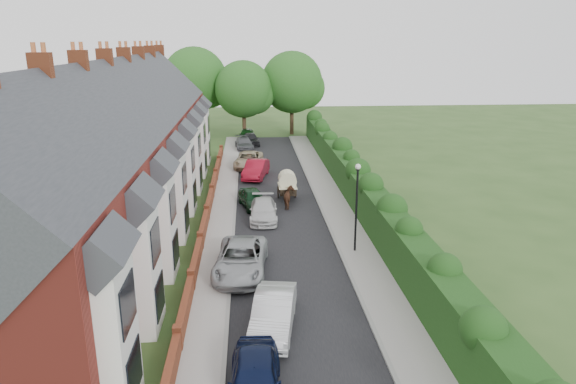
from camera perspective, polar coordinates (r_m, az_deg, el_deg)
name	(u,v)px	position (r m, az deg, el deg)	size (l,w,h in m)	color
ground	(302,287)	(25.51, 1.61, -10.48)	(140.00, 140.00, 0.00)	#2D4C1E
road	(279,214)	(35.58, -1.02, -2.43)	(6.00, 58.00, 0.02)	black
pavement_hedge_side	(337,212)	(36.02, 5.50, -2.18)	(2.20, 58.00, 0.12)	gray
pavement_house_side	(223,214)	(35.56, -7.24, -2.49)	(1.70, 58.00, 0.12)	gray
kerb_hedge_side	(322,212)	(35.86, 3.85, -2.22)	(0.18, 58.00, 0.13)	gray
kerb_house_side	(235,214)	(35.52, -5.95, -2.45)	(0.18, 58.00, 0.13)	gray
hedge	(364,190)	(35.90, 8.40, 0.24)	(2.10, 58.00, 2.85)	#193B13
terrace_row	(117,157)	(34.38, -18.52, 3.76)	(9.05, 40.50, 11.50)	maroon
garden_wall_row	(207,214)	(34.56, -8.99, -2.43)	(0.35, 40.35, 1.10)	brown
lamppost	(357,197)	(28.45, 7.65, -0.53)	(0.32, 0.32, 5.16)	black
tree_far_left	(246,91)	(62.93, -4.65, 11.17)	(7.14, 6.80, 9.29)	#332316
tree_far_right	(295,84)	(65.13, 0.77, 11.94)	(7.98, 7.60, 10.31)	#332316
tree_far_back	(198,81)	(66.13, -9.94, 12.03)	(8.40, 8.00, 10.82)	#332316
car_navy	(255,379)	(18.25, -3.70, -19.99)	(1.74, 4.33, 1.47)	black
car_silver_a	(273,313)	(21.77, -1.64, -13.29)	(1.61, 4.62, 1.52)	silver
car_silver_b	(241,259)	(26.69, -5.26, -7.44)	(2.54, 5.50, 1.53)	#9EA1A5
car_white	(263,210)	(34.33, -2.76, -2.04)	(1.81, 4.45, 1.29)	silver
car_green	(253,198)	(36.84, -3.91, -0.71)	(1.58, 3.92, 1.34)	black
car_red	(256,169)	(44.75, -3.58, 2.56)	(1.64, 4.71, 1.55)	maroon
car_beige	(249,160)	(48.55, -4.40, 3.58)	(2.37, 5.14, 1.43)	tan
car_grey	(244,144)	(56.65, -4.90, 5.38)	(1.80, 4.42, 1.28)	#505257
car_black	(251,139)	(59.09, -4.14, 5.90)	(1.60, 3.98, 1.36)	black
horse	(289,198)	(36.62, 0.14, -0.66)	(0.80, 1.76, 1.49)	#4A2A1B
horse_cart	(287,183)	(38.29, -0.08, 0.95)	(1.40, 3.10, 2.24)	black
car_extra_far	(247,135)	(61.33, -4.62, 6.34)	(1.73, 4.31, 1.47)	#103612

